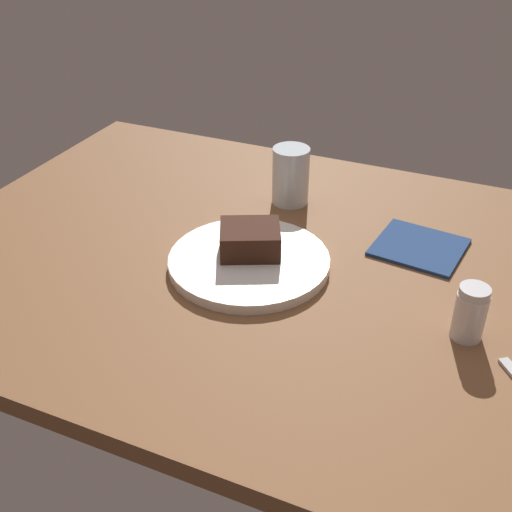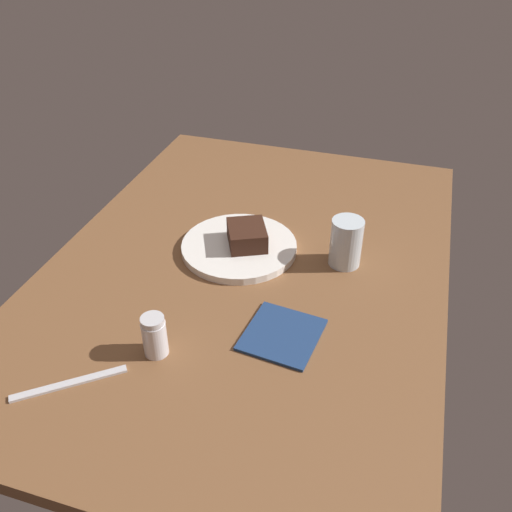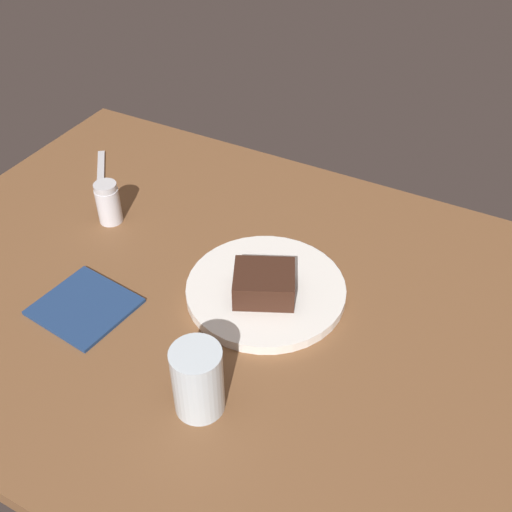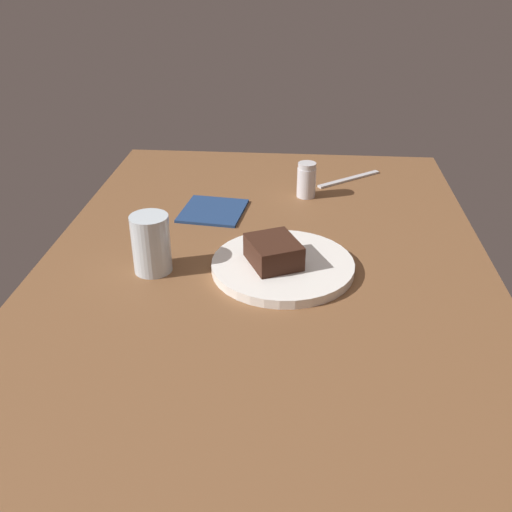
{
  "view_description": "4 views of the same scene",
  "coord_description": "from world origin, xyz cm",
  "px_view_note": "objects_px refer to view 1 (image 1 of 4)",
  "views": [
    {
      "loc": [
        31.67,
        -82.22,
        60.36
      ],
      "look_at": [
        -1.51,
        -6.65,
        7.53
      ],
      "focal_mm": 45.51,
      "sensor_mm": 36.0,
      "label": 1
    },
    {
      "loc": [
        91.56,
        29.97,
        73.86
      ],
      "look_at": [
        0.79,
        2.12,
        5.87
      ],
      "focal_mm": 38.61,
      "sensor_mm": 36.0,
      "label": 2
    },
    {
      "loc": [
        -35.94,
        60.0,
        72.22
      ],
      "look_at": [
        -1.22,
        -5.57,
        8.21
      ],
      "focal_mm": 42.79,
      "sensor_mm": 36.0,
      "label": 3
    },
    {
      "loc": [
        -94.54,
        -5.94,
        55.86
      ],
      "look_at": [
        -5.35,
        1.4,
        6.28
      ],
      "focal_mm": 40.48,
      "sensor_mm": 36.0,
      "label": 4
    }
  ],
  "objects_px": {
    "salt_shaker": "(470,313)",
    "folded_napkin": "(419,247)",
    "dessert_plate": "(249,262)",
    "water_glass": "(291,176)",
    "chocolate_cake_slice": "(250,239)"
  },
  "relations": [
    {
      "from": "salt_shaker",
      "to": "water_glass",
      "type": "bearing_deg",
      "value": 143.17
    },
    {
      "from": "chocolate_cake_slice",
      "to": "salt_shaker",
      "type": "xyz_separation_m",
      "value": [
        0.35,
        -0.06,
        0.0
      ]
    },
    {
      "from": "dessert_plate",
      "to": "water_glass",
      "type": "height_order",
      "value": "water_glass"
    },
    {
      "from": "dessert_plate",
      "to": "water_glass",
      "type": "relative_size",
      "value": 2.4
    },
    {
      "from": "chocolate_cake_slice",
      "to": "water_glass",
      "type": "relative_size",
      "value": 0.88
    },
    {
      "from": "salt_shaker",
      "to": "dessert_plate",
      "type": "bearing_deg",
      "value": 173.46
    },
    {
      "from": "dessert_plate",
      "to": "salt_shaker",
      "type": "bearing_deg",
      "value": -6.54
    },
    {
      "from": "salt_shaker",
      "to": "folded_napkin",
      "type": "bearing_deg",
      "value": 117.55
    },
    {
      "from": "dessert_plate",
      "to": "folded_napkin",
      "type": "height_order",
      "value": "dessert_plate"
    },
    {
      "from": "salt_shaker",
      "to": "water_glass",
      "type": "height_order",
      "value": "water_glass"
    },
    {
      "from": "dessert_plate",
      "to": "salt_shaker",
      "type": "xyz_separation_m",
      "value": [
        0.34,
        -0.04,
        0.03
      ]
    },
    {
      "from": "chocolate_cake_slice",
      "to": "folded_napkin",
      "type": "bearing_deg",
      "value": 30.87
    },
    {
      "from": "salt_shaker",
      "to": "folded_napkin",
      "type": "height_order",
      "value": "salt_shaker"
    },
    {
      "from": "salt_shaker",
      "to": "folded_napkin",
      "type": "relative_size",
      "value": 0.58
    },
    {
      "from": "water_glass",
      "to": "chocolate_cake_slice",
      "type": "bearing_deg",
      "value": -86.13
    }
  ]
}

